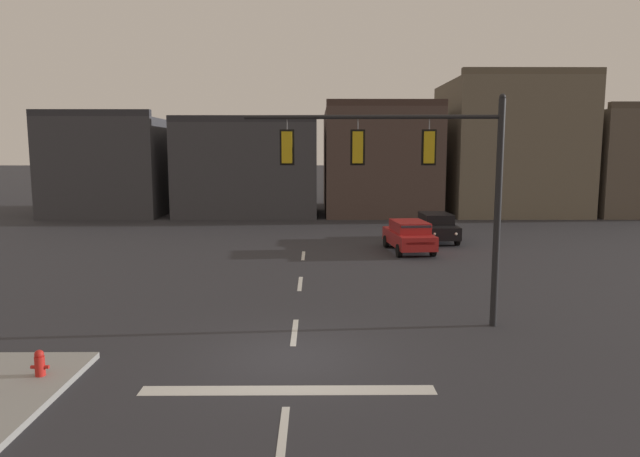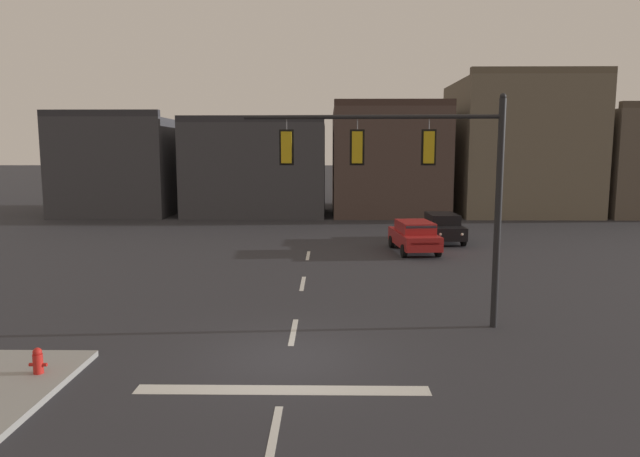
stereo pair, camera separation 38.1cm
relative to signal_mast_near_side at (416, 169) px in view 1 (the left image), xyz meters
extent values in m
plane|color=#2B2B30|center=(-3.49, -2.67, -4.64)|extent=(400.00, 400.00, 0.00)
cube|color=silver|center=(-3.49, -4.67, -4.64)|extent=(6.40, 0.50, 0.01)
cube|color=silver|center=(-3.49, -6.67, -4.64)|extent=(0.16, 2.40, 0.01)
cube|color=silver|center=(-3.49, -0.67, -4.64)|extent=(0.16, 2.40, 0.01)
cube|color=silver|center=(-3.49, 5.33, -4.64)|extent=(0.16, 2.40, 0.01)
cube|color=silver|center=(-3.49, 11.33, -4.64)|extent=(0.16, 2.40, 0.01)
cylinder|color=black|center=(2.39, -0.11, -1.34)|extent=(0.20, 0.20, 6.61)
cylinder|color=black|center=(-1.27, 0.04, 1.47)|extent=(7.31, 0.42, 0.12)
sphere|color=black|center=(2.39, -0.11, 2.02)|extent=(0.18, 0.18, 0.18)
cylinder|color=#56565B|center=(0.36, -0.03, 1.23)|extent=(0.03, 0.03, 0.35)
cube|color=gold|center=(0.36, -0.03, 0.61)|extent=(0.31, 0.25, 0.90)
sphere|color=red|center=(0.36, 0.10, 0.89)|extent=(0.20, 0.20, 0.20)
sphere|color=#2D2314|center=(0.36, 0.10, 0.61)|extent=(0.20, 0.20, 0.20)
sphere|color=black|center=(0.36, 0.10, 0.33)|extent=(0.20, 0.20, 0.20)
cube|color=black|center=(0.36, -0.05, 0.61)|extent=(0.42, 0.05, 1.02)
cylinder|color=#56565B|center=(-1.67, 0.06, 1.23)|extent=(0.03, 0.03, 0.35)
cube|color=gold|center=(-1.67, 0.06, 0.61)|extent=(0.31, 0.25, 0.90)
sphere|color=red|center=(-1.67, 0.19, 0.89)|extent=(0.20, 0.20, 0.20)
sphere|color=#2D2314|center=(-1.67, 0.19, 0.61)|extent=(0.20, 0.20, 0.20)
sphere|color=black|center=(-1.67, 0.19, 0.33)|extent=(0.20, 0.20, 0.20)
cube|color=black|center=(-1.67, 0.04, 0.61)|extent=(0.42, 0.05, 1.02)
cylinder|color=#56565B|center=(-3.70, 0.14, 1.23)|extent=(0.03, 0.03, 0.35)
cube|color=gold|center=(-3.70, 0.14, 0.61)|extent=(0.31, 0.25, 0.90)
sphere|color=red|center=(-3.70, 0.27, 0.89)|extent=(0.20, 0.20, 0.20)
sphere|color=#2D2314|center=(-3.70, 0.27, 0.61)|extent=(0.20, 0.20, 0.20)
sphere|color=black|center=(-3.70, 0.27, 0.33)|extent=(0.20, 0.20, 0.20)
cube|color=black|center=(-3.70, 0.12, 0.61)|extent=(0.42, 0.05, 1.02)
cube|color=#A81E1E|center=(1.92, 12.44, -3.94)|extent=(2.20, 4.55, 0.70)
cube|color=#A81E1E|center=(1.93, 12.29, -3.31)|extent=(1.82, 2.60, 0.56)
cube|color=#2D3842|center=(1.86, 13.05, -3.33)|extent=(1.54, 0.39, 0.47)
cube|color=#2D3842|center=(2.04, 11.12, -3.33)|extent=(1.53, 0.36, 0.46)
cylinder|color=black|center=(0.94, 13.80, -4.32)|extent=(0.28, 0.66, 0.64)
cylinder|color=black|center=(2.63, 13.96, -4.32)|extent=(0.28, 0.66, 0.64)
cylinder|color=black|center=(1.21, 10.91, -4.32)|extent=(0.28, 0.66, 0.64)
cylinder|color=black|center=(2.90, 11.07, -4.32)|extent=(0.28, 0.66, 0.64)
sphere|color=silver|center=(1.14, 14.55, -3.89)|extent=(0.16, 0.16, 0.16)
sphere|color=silver|center=(2.29, 14.66, -3.89)|extent=(0.16, 0.16, 0.16)
cube|color=maroon|center=(2.12, 10.27, -3.86)|extent=(1.37, 0.17, 0.12)
cube|color=black|center=(4.05, 15.79, -3.94)|extent=(1.87, 4.43, 0.70)
cube|color=black|center=(4.05, 15.94, -3.31)|extent=(1.64, 2.49, 0.56)
cube|color=#2D3842|center=(4.06, 15.17, -3.33)|extent=(1.52, 0.27, 0.47)
cube|color=#2D3842|center=(4.03, 17.11, -3.33)|extent=(1.52, 0.24, 0.46)
cylinder|color=black|center=(4.92, 14.35, -4.32)|extent=(0.23, 0.64, 0.64)
cylinder|color=black|center=(3.22, 14.32, -4.32)|extent=(0.23, 0.64, 0.64)
cylinder|color=black|center=(4.88, 17.25, -4.32)|extent=(0.23, 0.64, 0.64)
cylinder|color=black|center=(3.18, 17.23, -4.32)|extent=(0.23, 0.64, 0.64)
sphere|color=silver|center=(4.66, 13.62, -3.89)|extent=(0.16, 0.16, 0.16)
sphere|color=silver|center=(3.51, 13.60, -3.89)|extent=(0.16, 0.16, 0.16)
cube|color=maroon|center=(4.02, 17.97, -3.86)|extent=(1.37, 0.06, 0.12)
cylinder|color=red|center=(-9.06, -4.17, -4.32)|extent=(0.22, 0.22, 0.55)
cylinder|color=red|center=(-9.06, -4.17, -4.59)|extent=(0.30, 0.30, 0.10)
sphere|color=red|center=(-9.06, -4.17, -3.99)|extent=(0.20, 0.20, 0.20)
cylinder|color=red|center=(-9.21, -4.17, -4.29)|extent=(0.10, 0.08, 0.08)
cylinder|color=red|center=(-8.91, -4.17, -4.29)|extent=(0.10, 0.08, 0.08)
cube|color=#38383D|center=(-19.59, 32.11, -0.78)|extent=(8.99, 12.11, 7.72)
cube|color=#2B2B30|center=(-19.59, 26.36, 3.33)|extent=(8.99, 0.60, 0.50)
cube|color=#38383D|center=(-8.32, 30.11, -1.00)|extent=(11.07, 8.11, 7.29)
cube|color=#2B2B30|center=(-8.32, 26.36, 2.90)|extent=(11.07, 0.60, 0.50)
cube|color=#473833|center=(2.42, 32.97, -0.40)|extent=(8.96, 13.82, 8.47)
cube|color=#3A2B26|center=(2.42, 26.36, 4.08)|extent=(8.96, 0.60, 0.50)
cube|color=#665B4C|center=(13.21, 31.07, 0.74)|extent=(10.53, 10.03, 10.76)
cube|color=brown|center=(13.21, 26.36, 6.37)|extent=(10.53, 0.60, 0.50)
camera|label=1|loc=(-2.89, -16.34, 0.49)|focal=31.78mm
camera|label=2|loc=(-2.51, -16.34, 0.49)|focal=31.78mm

